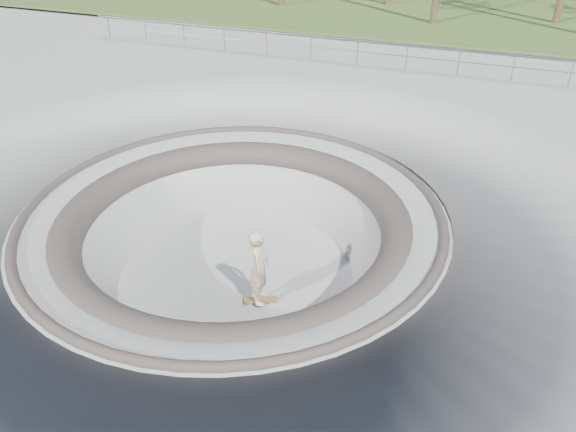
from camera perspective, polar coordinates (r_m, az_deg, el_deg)
name	(u,v)px	position (r m, az deg, el deg)	size (l,w,h in m)	color
ground	(233,211)	(13.68, -5.59, 0.48)	(180.00, 180.00, 0.00)	#A3A39E
skate_bowl	(237,271)	(14.71, -5.22, -5.60)	(14.00, 14.00, 4.10)	#A3A39E
distant_hills	(488,17)	(69.07, 19.66, 18.47)	(103.20, 45.00, 28.60)	brown
safety_railing	(358,52)	(23.91, 7.08, 16.18)	(25.00, 0.06, 1.03)	gray
skateboard	(260,300)	(13.79, -2.82, -8.52)	(0.82, 0.54, 0.08)	olive
skater	(259,267)	(13.16, -2.94, -5.21)	(0.72, 0.47, 1.96)	#D9B88C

